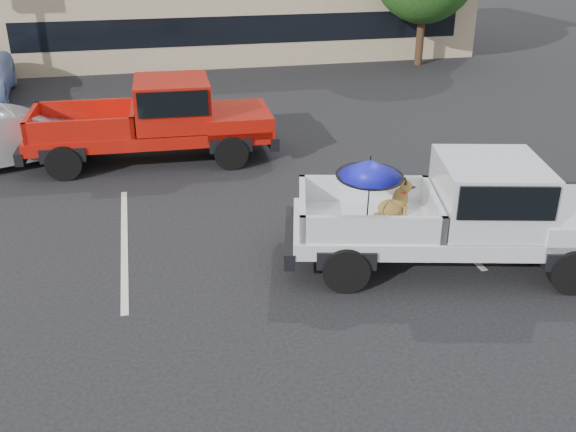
{
  "coord_description": "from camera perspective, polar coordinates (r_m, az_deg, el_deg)",
  "views": [
    {
      "loc": [
        -2.46,
        -9.03,
        5.42
      ],
      "look_at": [
        -0.41,
        -0.3,
        1.3
      ],
      "focal_mm": 40.0,
      "sensor_mm": 36.0,
      "label": 1
    }
  ],
  "objects": [
    {
      "name": "stripe_left",
      "position": [
        12.3,
        -14.35,
        -2.29
      ],
      "size": [
        0.12,
        5.0,
        0.01
      ],
      "primitive_type": "cube",
      "color": "silver",
      "rests_on": "ground"
    },
    {
      "name": "silver_pickup",
      "position": [
        11.19,
        16.1,
        0.67
      ],
      "size": [
        6.0,
        3.29,
        2.06
      ],
      "rotation": [
        0.0,
        0.0,
        -0.25
      ],
      "color": "black",
      "rests_on": "ground"
    },
    {
      "name": "silver_sedan",
      "position": [
        17.03,
        -23.21,
        6.53
      ],
      "size": [
        4.42,
        2.85,
        1.38
      ],
      "primitive_type": "imported",
      "rotation": [
        0.0,
        0.0,
        1.93
      ],
      "color": "#ABADB2",
      "rests_on": "ground"
    },
    {
      "name": "ground",
      "position": [
        10.82,
        1.77,
        -5.41
      ],
      "size": [
        90.0,
        90.0,
        0.0
      ],
      "primitive_type": "plane",
      "color": "black",
      "rests_on": "ground"
    },
    {
      "name": "stripe_right",
      "position": [
        13.45,
        12.0,
        0.35
      ],
      "size": [
        0.12,
        5.0,
        0.01
      ],
      "primitive_type": "cube",
      "color": "silver",
      "rests_on": "ground"
    },
    {
      "name": "red_pickup",
      "position": [
        16.13,
        -10.78,
        8.68
      ],
      "size": [
        6.16,
        2.47,
        2.0
      ],
      "rotation": [
        0.0,
        0.0,
        -0.04
      ],
      "color": "black",
      "rests_on": "ground"
    }
  ]
}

